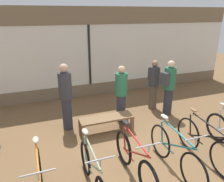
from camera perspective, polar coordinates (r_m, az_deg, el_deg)
name	(u,v)px	position (r m, az deg, el deg)	size (l,w,h in m)	color
ground_plane	(141,158)	(5.03, 7.61, -17.01)	(24.00, 24.00, 0.00)	brown
shop_back_wall	(89,52)	(8.03, -5.99, 10.00)	(12.00, 0.08, 3.20)	#7A664C
bicycle_left	(92,173)	(4.06, -5.13, -20.58)	(0.46, 1.73, 1.02)	black
bicycle_center_left	(134,161)	(4.29, 5.88, -17.72)	(0.46, 1.77, 1.04)	black
bicycle_center_right	(175,153)	(4.61, 16.04, -15.29)	(0.46, 1.80, 1.05)	black
bicycle_right	(204,143)	(5.09, 22.92, -12.51)	(0.46, 1.79, 1.05)	black
display_bench	(106,120)	(5.74, -1.46, -7.57)	(1.40, 0.44, 0.44)	brown
customer_near_rack	(154,83)	(7.12, 10.80, 2.04)	(0.41, 0.53, 1.61)	brown
customer_by_window	(169,86)	(6.76, 14.63, 1.21)	(0.54, 0.42, 1.69)	#2D2D38
customer_mid_floor	(121,92)	(6.16, 2.41, -0.23)	(0.43, 0.55, 1.65)	#2D2D38
customer_near_bench	(66,96)	(5.80, -11.96, -1.21)	(0.38, 0.38, 1.81)	#2D2D38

